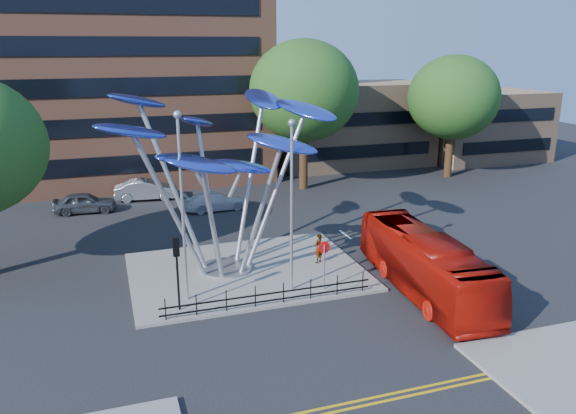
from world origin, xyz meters
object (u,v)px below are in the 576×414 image
object	(u,v)px
no_entry_sign_island	(324,257)
pedestrian	(318,248)
leaf_sculpture	(220,143)
tree_far	(454,98)
parked_car_right	(215,201)
street_lamp_right	(292,191)
red_bus	(424,263)
tree_right	(304,91)
parked_car_left	(84,203)
parked_car_mid	(146,190)
traffic_light_island	(177,259)
street_lamp_left	(182,192)

from	to	relation	value
no_entry_sign_island	pedestrian	bearing A→B (deg)	73.16
leaf_sculpture	pedestrian	world-z (taller)	leaf_sculpture
tree_far	leaf_sculpture	world-z (taller)	tree_far
no_entry_sign_island	parked_car_right	size ratio (longest dim) A/B	0.54
street_lamp_right	red_bus	size ratio (longest dim) A/B	0.78
pedestrian	parked_car_right	bearing A→B (deg)	-112.76
tree_right	leaf_sculpture	world-z (taller)	tree_right
no_entry_sign_island	red_bus	xyz separation A→B (m)	(4.60, -1.51, -0.34)
red_bus	no_entry_sign_island	bearing A→B (deg)	166.36
parked_car_left	tree_far	bearing A→B (deg)	-83.95
tree_right	red_bus	bearing A→B (deg)	-93.82
parked_car_mid	street_lamp_right	bearing A→B (deg)	-159.32
leaf_sculpture	no_entry_sign_island	size ratio (longest dim) A/B	5.19
street_lamp_right	pedestrian	size ratio (longest dim) A/B	5.05
traffic_light_island	red_bus	distance (m)	11.75
street_lamp_left	tree_far	bearing A→B (deg)	34.92
tree_far	parked_car_mid	size ratio (longest dim) A/B	2.25
tree_right	street_lamp_left	distance (m)	22.49
tree_right	street_lamp_left	size ratio (longest dim) A/B	1.38
no_entry_sign_island	parked_car_mid	world-z (taller)	no_entry_sign_island
tree_right	leaf_sculpture	size ratio (longest dim) A/B	0.95
traffic_light_island	no_entry_sign_island	xyz separation A→B (m)	(7.00, 0.02, -0.80)
street_lamp_right	traffic_light_island	bearing A→B (deg)	-174.81
no_entry_sign_island	red_bus	distance (m)	4.85
parked_car_left	street_lamp_right	bearing A→B (deg)	-147.59
street_lamp_right	parked_car_right	distance (m)	15.75
street_lamp_left	parked_car_left	bearing A→B (deg)	105.77
tree_far	street_lamp_left	xyz separation A→B (m)	(-26.50, -18.50, -1.75)
traffic_light_island	red_bus	xyz separation A→B (m)	(11.60, -1.49, -1.14)
tree_right	street_lamp_right	world-z (taller)	tree_right
street_lamp_left	parked_car_mid	xyz separation A→B (m)	(-0.26, 19.03, -4.57)
street_lamp_left	traffic_light_island	distance (m)	2.96
leaf_sculpture	parked_car_left	world-z (taller)	leaf_sculpture
no_entry_sign_island	parked_car_right	xyz separation A→B (m)	(-2.26, 15.58, -1.16)
tree_right	traffic_light_island	distance (m)	24.06
pedestrian	leaf_sculpture	bearing A→B (deg)	-47.25
leaf_sculpture	red_bus	bearing A→B (deg)	-33.19
tree_far	leaf_sculpture	bearing A→B (deg)	-147.52
tree_far	leaf_sculpture	size ratio (longest dim) A/B	0.85
tree_far	leaf_sculpture	xyz separation A→B (m)	(-24.07, -15.32, -0.23)
street_lamp_left	traffic_light_island	xyz separation A→B (m)	(-0.50, -1.00, -2.74)
street_lamp_right	no_entry_sign_island	world-z (taller)	street_lamp_right
traffic_light_island	parked_car_left	bearing A→B (deg)	103.42
street_lamp_right	red_bus	bearing A→B (deg)	-18.06
parked_car_left	parked_car_right	distance (m)	9.29
street_lamp_left	street_lamp_right	bearing A→B (deg)	-5.71
street_lamp_left	parked_car_mid	size ratio (longest dim) A/B	1.83
street_lamp_right	parked_car_right	xyz separation A→B (m)	(-0.76, 15.09, -4.44)
no_entry_sign_island	leaf_sculpture	bearing A→B (deg)	134.33
street_lamp_left	pedestrian	world-z (taller)	street_lamp_left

